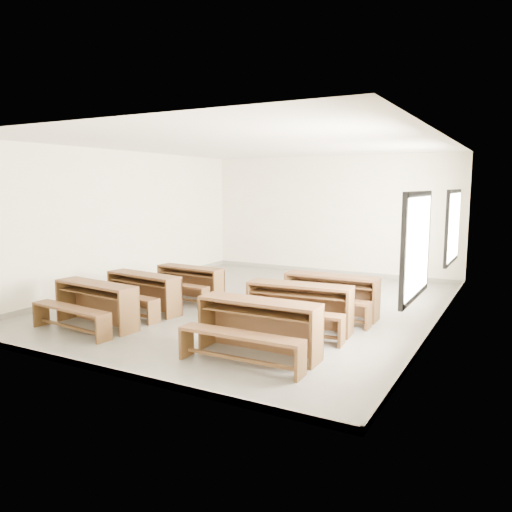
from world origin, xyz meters
The scene contains 7 objects.
room centered at (0.09, 0.00, 2.14)m, with size 8.50×8.50×3.20m.
desk_set_0 centered at (-1.66, -2.75, 0.44)m, with size 1.76×1.03×0.76m.
desk_set_1 centered at (-1.62, -1.57, 0.43)m, with size 1.73×1.03×0.74m.
desk_set_2 centered at (-1.50, -0.23, 0.40)m, with size 1.58×0.88×0.69m.
desk_set_3 centered at (1.50, -2.71, 0.47)m, with size 1.80×0.95×0.80m.
desk_set_4 centered at (1.50, -1.30, 0.46)m, with size 1.83×1.07×0.79m.
desk_set_5 centered at (1.65, -0.18, 0.45)m, with size 1.74×0.93×0.78m.
Camera 1 is at (4.75, -8.70, 2.40)m, focal length 35.00 mm.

